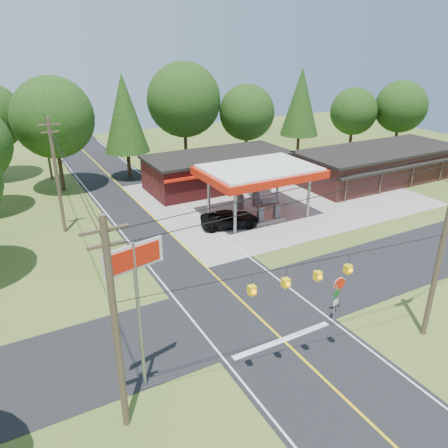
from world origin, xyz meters
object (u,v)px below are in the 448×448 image
gas_canopy (259,173)px  octagonal_stop_sign (339,286)px  suv_car (230,219)px  sedan_car (261,191)px  big_stop_sign (136,281)px

gas_canopy → octagonal_stop_sign: size_ratio=4.14×
suv_car → octagonal_stop_sign: bearing=-167.3°
suv_car → sedan_car: 8.34m
sedan_car → octagonal_stop_sign: size_ratio=1.81×
gas_canopy → octagonal_stop_sign: gas_canopy is taller
suv_car → big_stop_sign: big_stop_sign is taller
gas_canopy → sedan_car: size_ratio=2.29×
gas_canopy → suv_car: 5.19m
octagonal_stop_sign → gas_canopy: bearing=74.3°
sedan_car → big_stop_sign: big_stop_sign is taller
sedan_car → octagonal_stop_sign: bearing=-102.1°
sedan_car → octagonal_stop_sign: octagonal_stop_sign is taller
sedan_car → octagonal_stop_sign: 21.40m
gas_canopy → sedan_car: bearing=53.1°
suv_car → sedan_car: (6.67, 5.01, 0.06)m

